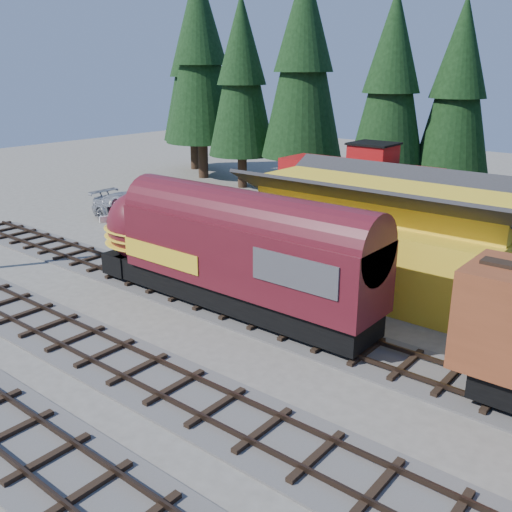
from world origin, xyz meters
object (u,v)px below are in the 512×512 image
Objects in this scene: locomotive at (218,254)px; depot at (381,225)px; pickup_truck_a at (226,243)px; pickup_truck_b at (132,209)px; caboose at (357,191)px.

depot is at bearing 57.26° from locomotive.
locomotive is 6.31m from pickup_truck_a.
locomotive is 15.45m from pickup_truck_b.
depot is 7.75m from locomotive.
pickup_truck_a is at bearing -100.52° from pickup_truck_b.
pickup_truck_a is at bearing -105.49° from caboose.
pickup_truck_b is at bearing -149.58° from caboose.
pickup_truck_a is 10.18m from pickup_truck_b.
depot reaches higher than pickup_truck_b.
pickup_truck_b is (-13.88, 6.62, -1.41)m from locomotive.
pickup_truck_b is at bearing 179.62° from depot.
pickup_truck_b is at bearing 154.51° from locomotive.
pickup_truck_b is (-18.06, 0.12, -2.03)m from depot.
locomotive is (-4.18, -6.50, -0.62)m from depot.
depot is at bearing -90.51° from pickup_truck_b.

